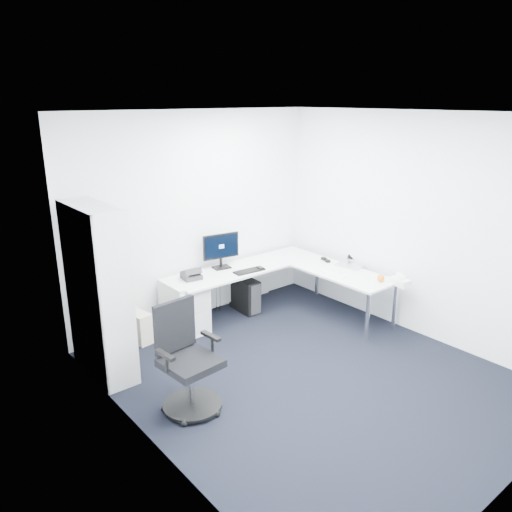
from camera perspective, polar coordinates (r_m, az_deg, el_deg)
ground at (r=5.51m, az=5.92°, el=-13.39°), size 4.20×4.20×0.00m
ceiling at (r=4.72m, az=6.98°, el=15.93°), size 4.20×4.20×0.00m
wall_back at (r=6.53m, az=-6.92°, el=4.42°), size 3.60×0.02×2.70m
wall_left at (r=3.93m, az=-12.33°, el=-4.92°), size 0.02×4.20×2.70m
wall_right at (r=6.33m, az=17.90°, el=3.25°), size 0.02×4.20×2.70m
l_desk at (r=6.61m, az=0.75°, el=-4.57°), size 2.25×1.26×0.66m
drawer_pedestal at (r=6.34m, az=-8.16°, el=-5.73°), size 0.44×0.54×0.67m
bookshelf at (r=5.39m, az=-17.56°, el=-3.97°), size 0.36×0.92×1.84m
task_chair at (r=4.74m, az=-7.47°, el=-11.71°), size 0.63×0.63×1.04m
black_pc_tower at (r=6.91m, az=-1.28°, el=-4.42°), size 0.24×0.49×0.47m
beige_pc_tower at (r=6.26m, az=-13.42°, el=-7.83°), size 0.24×0.42×0.38m
power_strip at (r=7.52m, az=0.26°, el=-4.28°), size 0.35×0.06×0.04m
monitor at (r=6.60m, az=-3.99°, el=0.61°), size 0.53×0.24×0.49m
black_keyboard at (r=6.52m, az=-0.77°, el=-1.71°), size 0.43×0.19×0.02m
mouse at (r=6.60m, az=0.48°, el=-1.41°), size 0.08×0.12×0.03m
desk_phone at (r=6.27m, az=-7.41°, el=-2.01°), size 0.25×0.25×0.15m
laptop at (r=6.82m, az=10.71°, el=-0.13°), size 0.40×0.39×0.25m
white_keyboard at (r=6.50m, az=8.79°, el=-2.03°), size 0.13×0.38×0.01m
headphones at (r=7.01m, az=7.96°, el=-0.35°), size 0.17×0.21×0.05m
orange_fruit at (r=6.35m, az=14.07°, el=-2.48°), size 0.09×0.09×0.09m
tissue_box at (r=6.29m, az=16.14°, el=-2.87°), size 0.17×0.27×0.09m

